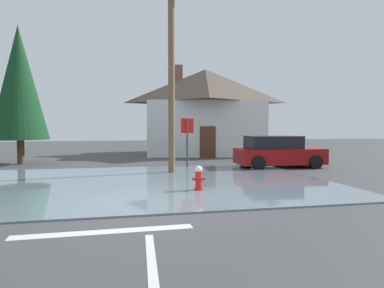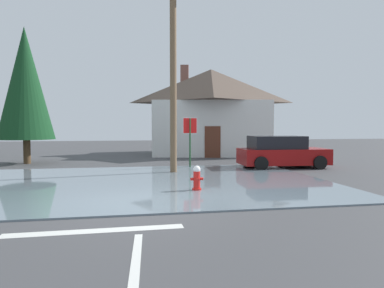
{
  "view_description": "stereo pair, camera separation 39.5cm",
  "coord_description": "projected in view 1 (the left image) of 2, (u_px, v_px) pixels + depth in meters",
  "views": [
    {
      "loc": [
        -0.69,
        -8.73,
        2.0
      ],
      "look_at": [
        1.91,
        3.34,
        1.36
      ],
      "focal_mm": 32.29,
      "sensor_mm": 36.0,
      "label": 1
    },
    {
      "loc": [
        -0.3,
        -8.81,
        2.0
      ],
      "look_at": [
        1.91,
        3.34,
        1.36
      ],
      "focal_mm": 32.29,
      "sensor_mm": 36.0,
      "label": 2
    }
  ],
  "objects": [
    {
      "name": "lane_center_stripe",
      "position": [
        153.0,
        281.0,
        4.46
      ],
      "size": [
        0.36,
        3.8,
        0.01
      ],
      "primitive_type": "cube",
      "rotation": [
        0.0,
        0.0,
        1.51
      ],
      "color": "silver",
      "rests_on": "ground"
    },
    {
      "name": "parked_car",
      "position": [
        278.0,
        152.0,
        16.75
      ],
      "size": [
        4.23,
        2.12,
        1.53
      ],
      "color": "maroon",
      "rests_on": "ground"
    },
    {
      "name": "stop_sign_far",
      "position": [
        187.0,
        132.0,
        16.54
      ],
      "size": [
        0.73,
        0.24,
        2.41
      ],
      "color": "#1E4C28",
      "rests_on": "ground"
    },
    {
      "name": "flood_puddle",
      "position": [
        143.0,
        182.0,
        12.12
      ],
      "size": [
        13.04,
        9.09,
        0.05
      ],
      "primitive_type": "cube",
      "color": "slate",
      "rests_on": "ground"
    },
    {
      "name": "fire_hydrant",
      "position": [
        199.0,
        179.0,
        10.58
      ],
      "size": [
        0.4,
        0.34,
        0.79
      ],
      "color": "red",
      "rests_on": "ground"
    },
    {
      "name": "pine_tree_tall_left",
      "position": [
        19.0,
        83.0,
        17.91
      ],
      "size": [
        2.89,
        2.89,
        7.24
      ],
      "color": "#4C3823",
      "rests_on": "ground"
    },
    {
      "name": "house",
      "position": [
        205.0,
        110.0,
        24.8
      ],
      "size": [
        9.45,
        8.07,
        6.53
      ],
      "color": "silver",
      "rests_on": "ground"
    },
    {
      "name": "ground_plane",
      "position": [
        146.0,
        207.0,
        8.77
      ],
      "size": [
        80.0,
        80.0,
        0.1
      ],
      "primitive_type": "cube",
      "color": "#424244"
    },
    {
      "name": "lane_stop_bar",
      "position": [
        105.0,
        232.0,
        6.52
      ],
      "size": [
        3.39,
        0.36,
        0.01
      ],
      "primitive_type": "cube",
      "rotation": [
        0.0,
        0.0,
        0.02
      ],
      "color": "silver",
      "rests_on": "ground"
    },
    {
      "name": "utility_pole",
      "position": [
        171.0,
        74.0,
        14.48
      ],
      "size": [
        1.6,
        0.28,
        8.06
      ],
      "color": "brown",
      "rests_on": "ground"
    }
  ]
}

